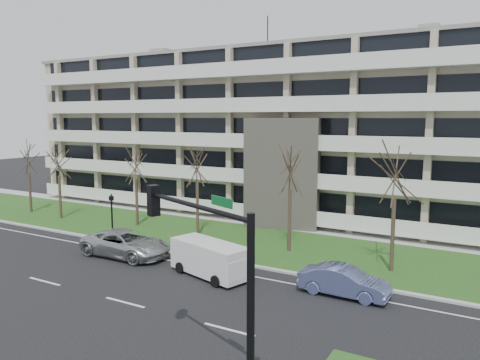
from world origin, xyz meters
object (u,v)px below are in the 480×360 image
Objects in this scene: white_van at (211,256)px; traffic_signal at (210,274)px; blue_sedan at (344,281)px; silver_pickup at (126,244)px; pedestrian_signal at (112,209)px.

traffic_signal is at bearing -40.24° from white_van.
blue_sedan is at bearing 23.36° from white_van.
silver_pickup is at bearing -167.79° from white_van.
pedestrian_signal is at bearing 164.69° from traffic_signal.
white_van is at bearing -18.79° from pedestrian_signal.
traffic_signal is (6.84, -10.35, 3.24)m from white_van.
blue_sedan is at bearing -88.44° from silver_pickup.
white_van is (-7.52, -0.93, 0.42)m from blue_sedan.
silver_pickup is 0.91× the size of traffic_signal.
blue_sedan is 7.59m from white_van.
traffic_signal is 2.11× the size of pedestrian_signal.
pedestrian_signal reaches higher than white_van.
white_van is 0.79× the size of traffic_signal.
traffic_signal reaches higher than silver_pickup.
silver_pickup is at bearing -36.32° from pedestrian_signal.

